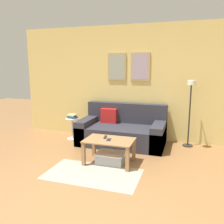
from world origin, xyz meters
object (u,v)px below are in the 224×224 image
at_px(couch, 122,131).
at_px(storage_bin, 111,158).
at_px(floor_lamp, 190,103).
at_px(remote_control, 105,137).
at_px(coffee_table, 109,144).
at_px(book_stack, 72,116).
at_px(side_table, 72,127).
at_px(cell_phone, 109,140).

distance_m(couch, storage_bin, 1.12).
relative_size(floor_lamp, remote_control, 9.25).
xyz_separation_m(coffee_table, storage_bin, (0.02, 0.01, -0.24)).
distance_m(floor_lamp, book_stack, 2.57).
height_order(couch, book_stack, couch).
distance_m(couch, side_table, 1.17).
bearing_deg(storage_bin, cell_phone, -137.25).
bearing_deg(couch, book_stack, -178.60).
bearing_deg(book_stack, couch, 1.40).
distance_m(coffee_table, remote_control, 0.17).
relative_size(coffee_table, side_table, 1.72).
distance_m(storage_bin, side_table, 1.67).
relative_size(side_table, cell_phone, 3.47).
distance_m(side_table, remote_control, 1.51).
bearing_deg(storage_bin, side_table, 140.23).
xyz_separation_m(side_table, book_stack, (-0.01, 0.01, 0.24)).
bearing_deg(coffee_table, couch, 93.97).
height_order(coffee_table, side_table, side_table).
bearing_deg(couch, remote_control, -91.54).
xyz_separation_m(couch, floor_lamp, (1.36, 0.13, 0.65)).
bearing_deg(cell_phone, couch, 85.27).
bearing_deg(couch, storage_bin, -84.73).
distance_m(coffee_table, side_table, 1.64).
relative_size(couch, book_stack, 7.43).
bearing_deg(coffee_table, side_table, 139.52).
height_order(side_table, book_stack, book_stack).
xyz_separation_m(storage_bin, book_stack, (-1.28, 1.07, 0.44)).
bearing_deg(couch, floor_lamp, 5.59).
distance_m(floor_lamp, remote_control, 1.87).
relative_size(side_table, remote_control, 3.24).
bearing_deg(floor_lamp, side_table, -176.11).
bearing_deg(book_stack, floor_lamp, 3.64).
xyz_separation_m(floor_lamp, cell_phone, (-1.28, -1.26, -0.50)).
bearing_deg(floor_lamp, cell_phone, -135.58).
distance_m(couch, book_stack, 1.21).
xyz_separation_m(coffee_table, side_table, (-1.25, 1.07, -0.05)).
bearing_deg(floor_lamp, book_stack, -176.36).
height_order(couch, coffee_table, couch).
bearing_deg(cell_phone, side_table, 130.45).
height_order(storage_bin, cell_phone, cell_phone).
xyz_separation_m(couch, remote_control, (-0.03, -1.02, 0.15)).
bearing_deg(storage_bin, coffee_table, -166.31).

